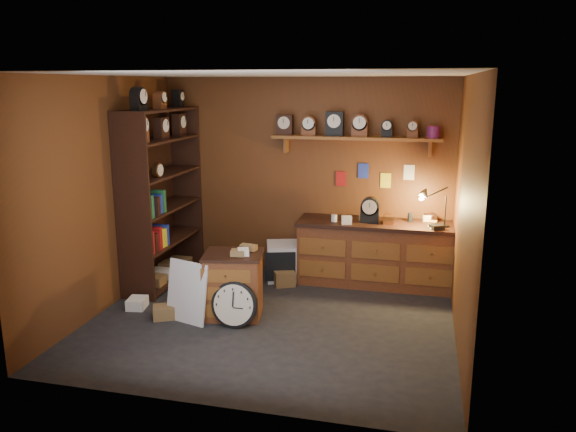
# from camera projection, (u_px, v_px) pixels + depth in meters

# --- Properties ---
(floor) EXTENTS (4.00, 4.00, 0.00)m
(floor) POSITION_uv_depth(u_px,v_px,m) (272.00, 320.00, 6.35)
(floor) COLOR black
(floor) RESTS_ON ground
(room_shell) EXTENTS (4.02, 3.62, 2.71)m
(room_shell) POSITION_uv_depth(u_px,v_px,m) (277.00, 168.00, 6.05)
(room_shell) COLOR #5D3216
(room_shell) RESTS_ON ground
(shelving_unit) EXTENTS (0.47, 1.60, 2.58)m
(shelving_unit) POSITION_uv_depth(u_px,v_px,m) (160.00, 189.00, 7.40)
(shelving_unit) COLOR black
(shelving_unit) RESTS_ON ground
(workbench) EXTENTS (2.11, 0.66, 1.36)m
(workbench) POSITION_uv_depth(u_px,v_px,m) (378.00, 250.00, 7.39)
(workbench) COLOR brown
(workbench) RESTS_ON ground
(low_cabinet) EXTENTS (0.74, 0.66, 0.83)m
(low_cabinet) POSITION_uv_depth(u_px,v_px,m) (234.00, 282.00, 6.39)
(low_cabinet) COLOR brown
(low_cabinet) RESTS_ON ground
(big_round_clock) EXTENTS (0.51, 0.17, 0.51)m
(big_round_clock) POSITION_uv_depth(u_px,v_px,m) (234.00, 305.00, 6.13)
(big_round_clock) COLOR black
(big_round_clock) RESTS_ON ground
(white_panel) EXTENTS (0.55, 0.29, 0.70)m
(white_panel) POSITION_uv_depth(u_px,v_px,m) (188.00, 321.00, 6.33)
(white_panel) COLOR silver
(white_panel) RESTS_ON ground
(mini_fridge) EXTENTS (0.60, 0.61, 0.50)m
(mini_fridge) POSITION_uv_depth(u_px,v_px,m) (285.00, 261.00, 7.65)
(mini_fridge) COLOR silver
(mini_fridge) RESTS_ON ground
(floor_box_a) EXTENTS (0.30, 0.29, 0.15)m
(floor_box_a) POSITION_uv_depth(u_px,v_px,m) (164.00, 312.00, 6.38)
(floor_box_a) COLOR brown
(floor_box_a) RESTS_ON ground
(floor_box_b) EXTENTS (0.24, 0.28, 0.12)m
(floor_box_b) POSITION_uv_depth(u_px,v_px,m) (137.00, 303.00, 6.67)
(floor_box_b) COLOR white
(floor_box_b) RESTS_ON ground
(floor_box_c) EXTENTS (0.33, 0.31, 0.20)m
(floor_box_c) POSITION_uv_depth(u_px,v_px,m) (284.00, 278.00, 7.42)
(floor_box_c) COLOR brown
(floor_box_c) RESTS_ON ground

